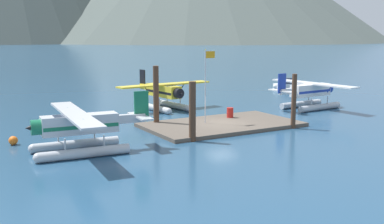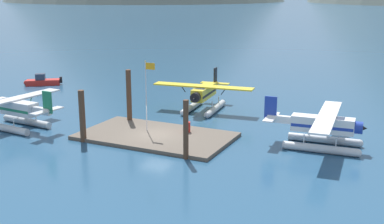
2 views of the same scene
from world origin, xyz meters
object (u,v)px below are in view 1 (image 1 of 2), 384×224
at_px(mooring_buoy, 13,141).
at_px(flagpole, 207,78).
at_px(seaplane_silver_port_aft, 80,130).
at_px(boat_white_open_east, 288,85).
at_px(fuel_drum, 230,113).
at_px(seaplane_white_stbd_fwd, 311,94).
at_px(seaplane_yellow_bow_centre, 164,94).

bearing_deg(mooring_buoy, flagpole, -4.22).
distance_m(seaplane_silver_port_aft, boat_white_open_east, 42.35).
distance_m(fuel_drum, boat_white_open_east, 27.33).
bearing_deg(flagpole, boat_white_open_east, 35.86).
xyz_separation_m(seaplane_silver_port_aft, boat_white_open_east, (36.51, 21.43, -1.09)).
height_order(fuel_drum, seaplane_silver_port_aft, seaplane_silver_port_aft).
bearing_deg(seaplane_white_stbd_fwd, mooring_buoy, -176.97).
xyz_separation_m(seaplane_white_stbd_fwd, seaplane_silver_port_aft, (-26.04, -6.20, 0.00)).
bearing_deg(seaplane_white_stbd_fwd, fuel_drum, -172.20).
relative_size(seaplane_yellow_bow_centre, boat_white_open_east, 2.17).
xyz_separation_m(fuel_drum, seaplane_silver_port_aft, (-14.92, -4.67, 0.84)).
bearing_deg(fuel_drum, flagpole, -160.14).
bearing_deg(seaplane_yellow_bow_centre, boat_white_open_east, 18.87).
distance_m(mooring_buoy, seaplane_white_stbd_fwd, 29.47).
bearing_deg(seaplane_silver_port_aft, seaplane_white_stbd_fwd, 13.38).
distance_m(fuel_drum, seaplane_silver_port_aft, 15.65).
distance_m(flagpole, fuel_drum, 4.76).
distance_m(seaplane_yellow_bow_centre, boat_white_open_east, 25.27).
bearing_deg(seaplane_silver_port_aft, fuel_drum, 17.39).
bearing_deg(seaplane_silver_port_aft, seaplane_yellow_bow_centre, 46.43).
bearing_deg(seaplane_yellow_bow_centre, fuel_drum, -75.04).
xyz_separation_m(seaplane_white_stbd_fwd, seaplane_yellow_bow_centre, (-13.42, 7.07, 0.00)).
height_order(flagpole, seaplane_silver_port_aft, flagpole).
bearing_deg(boat_white_open_east, flagpole, -144.14).
distance_m(fuel_drum, seaplane_yellow_bow_centre, 8.93).
height_order(seaplane_white_stbd_fwd, seaplane_silver_port_aft, same).
xyz_separation_m(flagpole, fuel_drum, (3.18, 1.15, -3.36)).
relative_size(flagpole, seaplane_silver_port_aft, 0.58).
bearing_deg(mooring_buoy, fuel_drum, 0.11).
relative_size(mooring_buoy, seaplane_white_stbd_fwd, 0.06).
relative_size(flagpole, fuel_drum, 6.94).
relative_size(seaplane_white_stbd_fwd, seaplane_yellow_bow_centre, 1.00).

